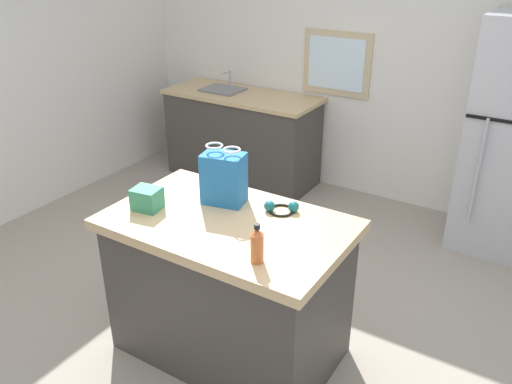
% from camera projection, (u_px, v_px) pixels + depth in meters
% --- Properties ---
extents(ground, '(6.51, 6.51, 0.00)m').
position_uv_depth(ground, '(247.00, 336.00, 3.42)').
color(ground, '#9E9384').
extents(back_wall, '(5.42, 0.13, 2.50)m').
position_uv_depth(back_wall, '(394.00, 69.00, 4.77)').
color(back_wall, silver).
rests_on(back_wall, ground).
extents(kitchen_island, '(1.35, 0.84, 0.92)m').
position_uv_depth(kitchen_island, '(229.00, 287.00, 3.13)').
color(kitchen_island, '#423D38').
rests_on(kitchen_island, ground).
extents(sink_counter, '(1.59, 0.64, 1.10)m').
position_uv_depth(sink_counter, '(242.00, 136.00, 5.50)').
color(sink_counter, '#423D38').
rests_on(sink_counter, ground).
extents(shopping_bag, '(0.27, 0.21, 0.35)m').
position_uv_depth(shopping_bag, '(224.00, 178.00, 3.06)').
color(shopping_bag, '#236BAD').
rests_on(shopping_bag, kitchen_island).
extents(small_box, '(0.17, 0.15, 0.13)m').
position_uv_depth(small_box, '(147.00, 199.00, 3.02)').
color(small_box, '#388E66').
rests_on(small_box, kitchen_island).
extents(bottle, '(0.07, 0.07, 0.21)m').
position_uv_depth(bottle, '(257.00, 245.00, 2.52)').
color(bottle, '#C66633').
rests_on(bottle, kitchen_island).
extents(ear_defenders, '(0.20, 0.20, 0.06)m').
position_uv_depth(ear_defenders, '(281.00, 208.00, 3.01)').
color(ear_defenders, black).
rests_on(ear_defenders, kitchen_island).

